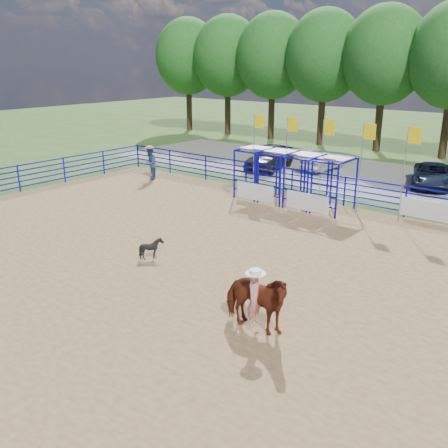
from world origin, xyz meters
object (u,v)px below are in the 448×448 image
at_px(calf, 152,248).
at_px(spectator_cowboy, 150,163).
at_px(car_b, 323,161).
at_px(car_a, 270,157).
at_px(horse_and_rider, 255,298).
at_px(car_c, 433,175).

relative_size(calf, spectator_cowboy, 0.39).
bearing_deg(car_b, car_a, 34.12).
xyz_separation_m(horse_and_rider, car_a, (-11.28, 17.54, -0.14)).
bearing_deg(car_b, horse_and_rider, 115.09).
xyz_separation_m(calf, car_c, (4.43, 17.61, 0.24)).
bearing_deg(car_a, horse_and_rider, -67.06).
relative_size(horse_and_rider, car_c, 0.54).
bearing_deg(car_b, calf, 99.90).
height_order(horse_and_rider, spectator_cowboy, horse_and_rider).
bearing_deg(car_c, calf, -121.14).
distance_m(horse_and_rider, car_a, 20.86).
xyz_separation_m(car_a, car_c, (9.86, 1.87, -0.17)).
distance_m(horse_and_rider, spectator_cowboy, 18.38).
bearing_deg(car_a, car_b, 22.49).
xyz_separation_m(calf, car_a, (-5.43, 15.74, 0.41)).
distance_m(calf, car_a, 16.66).
bearing_deg(spectator_cowboy, car_c, 33.19).
bearing_deg(car_c, car_a, 173.73).
relative_size(horse_and_rider, calf, 3.18).
bearing_deg(spectator_cowboy, car_a, 61.59).
distance_m(calf, spectator_cowboy, 12.70).
distance_m(horse_and_rider, calf, 6.14).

